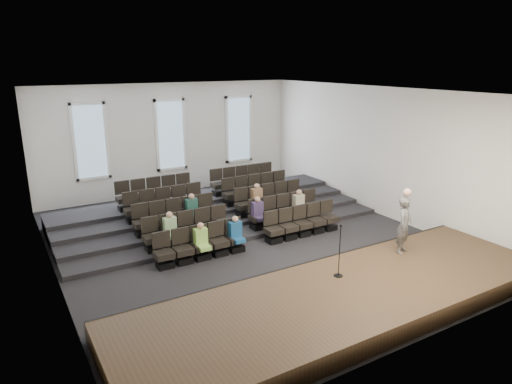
% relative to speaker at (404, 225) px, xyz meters
% --- Properties ---
extents(ground, '(14.00, 14.00, 0.00)m').
position_rel_speaker_xyz_m(ground, '(-2.93, 4.16, -1.34)').
color(ground, black).
rests_on(ground, ground).
extents(ceiling, '(12.00, 14.00, 0.02)m').
position_rel_speaker_xyz_m(ceiling, '(-2.93, 4.16, 3.67)').
color(ceiling, white).
rests_on(ceiling, ground).
extents(wall_back, '(12.00, 0.04, 5.00)m').
position_rel_speaker_xyz_m(wall_back, '(-2.93, 11.18, 1.16)').
color(wall_back, silver).
rests_on(wall_back, ground).
extents(wall_front, '(12.00, 0.04, 5.00)m').
position_rel_speaker_xyz_m(wall_front, '(-2.93, -2.86, 1.16)').
color(wall_front, silver).
rests_on(wall_front, ground).
extents(wall_left, '(0.04, 14.00, 5.00)m').
position_rel_speaker_xyz_m(wall_left, '(-8.95, 4.16, 1.16)').
color(wall_left, silver).
rests_on(wall_left, ground).
extents(wall_right, '(0.04, 14.00, 5.00)m').
position_rel_speaker_xyz_m(wall_right, '(3.09, 4.16, 1.16)').
color(wall_right, silver).
rests_on(wall_right, ground).
extents(stage, '(11.80, 3.60, 0.50)m').
position_rel_speaker_xyz_m(stage, '(-2.93, -0.94, -1.09)').
color(stage, '#3E2C1A').
rests_on(stage, ground).
extents(stage_lip, '(11.80, 0.06, 0.52)m').
position_rel_speaker_xyz_m(stage_lip, '(-2.93, 0.83, -1.09)').
color(stage_lip, black).
rests_on(stage_lip, ground).
extents(risers, '(11.80, 4.80, 0.60)m').
position_rel_speaker_xyz_m(risers, '(-2.93, 7.33, -1.14)').
color(risers, black).
rests_on(risers, ground).
extents(seating_rows, '(6.80, 4.70, 1.67)m').
position_rel_speaker_xyz_m(seating_rows, '(-2.93, 5.70, -0.66)').
color(seating_rows, black).
rests_on(seating_rows, ground).
extents(windows, '(8.44, 0.10, 3.24)m').
position_rel_speaker_xyz_m(windows, '(-2.93, 11.11, 1.36)').
color(windows, white).
rests_on(windows, wall_back).
extents(audience, '(5.45, 2.64, 1.10)m').
position_rel_speaker_xyz_m(audience, '(-3.20, 4.61, -0.51)').
color(audience, '#98D856').
rests_on(audience, seating_rows).
extents(speaker, '(0.72, 0.61, 1.68)m').
position_rel_speaker_xyz_m(speaker, '(0.00, 0.00, 0.00)').
color(speaker, '#53514F').
rests_on(speaker, stage).
extents(mic_stand, '(0.24, 0.24, 1.44)m').
position_rel_speaker_xyz_m(mic_stand, '(-2.65, -0.26, -0.41)').
color(mic_stand, black).
rests_on(mic_stand, stage).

